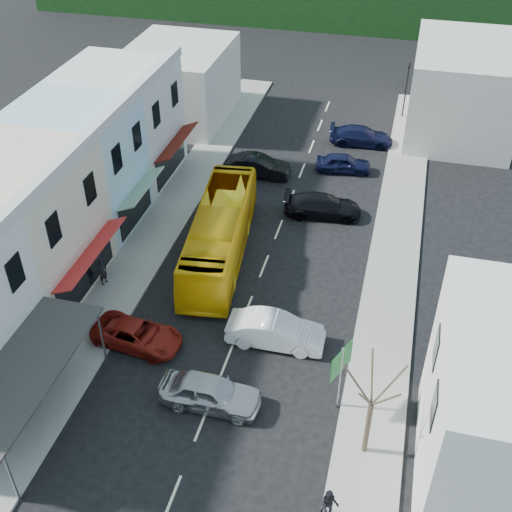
{
  "coord_description": "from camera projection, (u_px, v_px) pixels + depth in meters",
  "views": [
    {
      "loc": [
        7.0,
        -21.66,
        23.59
      ],
      "look_at": [
        0.0,
        6.0,
        2.2
      ],
      "focal_mm": 45.0,
      "sensor_mm": 36.0,
      "label": 1
    }
  ],
  "objects": [
    {
      "name": "car_red",
      "position": [
        137.0,
        334.0,
        32.83
      ],
      "size": [
        4.78,
        2.4,
        1.4
      ],
      "primitive_type": "imported",
      "rotation": [
        0.0,
        0.0,
        1.46
      ],
      "color": "maroon",
      "rests_on": "ground"
    },
    {
      "name": "direction_sign",
      "position": [
        339.0,
        379.0,
        28.79
      ],
      "size": [
        1.44,
        1.86,
        3.82
      ],
      "primitive_type": null,
      "rotation": [
        0.0,
        0.0,
        -0.41
      ],
      "color": "#0E501D",
      "rests_on": "ground"
    },
    {
      "name": "pedestrian_right",
      "position": [
        329.0,
        504.0,
        24.83
      ],
      "size": [
        0.73,
        0.48,
        1.7
      ],
      "primitive_type": "imported",
      "rotation": [
        0.0,
        0.0,
        0.06
      ],
      "color": "black",
      "rests_on": "sidewalk_right"
    },
    {
      "name": "sidewalk_right",
      "position": [
        393.0,
        264.0,
        38.57
      ],
      "size": [
        3.0,
        52.0,
        0.15
      ],
      "primitive_type": "cube",
      "color": "gray",
      "rests_on": "ground"
    },
    {
      "name": "car_white",
      "position": [
        276.0,
        333.0,
        32.89
      ],
      "size": [
        4.45,
        1.92,
        1.4
      ],
      "primitive_type": "imported",
      "rotation": [
        0.0,
        0.0,
        1.6
      ],
      "color": "silver",
      "rests_on": "ground"
    },
    {
      "name": "car_black_near",
      "position": [
        323.0,
        206.0,
        42.57
      ],
      "size": [
        4.69,
        2.37,
        1.4
      ],
      "primitive_type": "imported",
      "rotation": [
        0.0,
        0.0,
        1.69
      ],
      "color": "black",
      "rests_on": "ground"
    },
    {
      "name": "traffic_signal",
      "position": [
        406.0,
        91.0,
        53.82
      ],
      "size": [
        1.16,
        1.31,
        4.88
      ],
      "primitive_type": null,
      "rotation": [
        0.0,
        0.0,
        2.76
      ],
      "color": "black",
      "rests_on": "ground"
    },
    {
      "name": "bus",
      "position": [
        220.0,
        235.0,
        38.46
      ],
      "size": [
        3.84,
        11.81,
        3.1
      ],
      "primitive_type": "imported",
      "rotation": [
        0.0,
        0.0,
        0.12
      ],
      "color": "yellow",
      "rests_on": "ground"
    },
    {
      "name": "pedestrian_left",
      "position": [
        103.0,
        271.0,
        36.49
      ],
      "size": [
        0.54,
        0.68,
        1.7
      ],
      "primitive_type": "imported",
      "rotation": [
        0.0,
        0.0,
        1.3
      ],
      "color": "black",
      "rests_on": "sidewalk_left"
    },
    {
      "name": "car_navy_far",
      "position": [
        361.0,
        136.0,
        50.87
      ],
      "size": [
        4.64,
        2.21,
        1.4
      ],
      "primitive_type": "imported",
      "rotation": [
        0.0,
        0.0,
        1.65
      ],
      "color": "black",
      "rests_on": "ground"
    },
    {
      "name": "ground",
      "position": [
        227.0,
        360.0,
        32.33
      ],
      "size": [
        120.0,
        120.0,
        0.0
      ],
      "primitive_type": "plane",
      "color": "black",
      "rests_on": "ground"
    },
    {
      "name": "shopfront_row",
      "position": [
        38.0,
        208.0,
        36.26
      ],
      "size": [
        8.25,
        30.0,
        8.0
      ],
      "color": "silver",
      "rests_on": "ground"
    },
    {
      "name": "car_silver",
      "position": [
        210.0,
        394.0,
        29.64
      ],
      "size": [
        4.41,
        1.83,
        1.4
      ],
      "primitive_type": "imported",
      "rotation": [
        0.0,
        0.0,
        1.56
      ],
      "color": "#B3B3B8",
      "rests_on": "ground"
    },
    {
      "name": "car_navy_mid",
      "position": [
        343.0,
        163.0,
        47.34
      ],
      "size": [
        4.61,
        2.39,
        1.4
      ],
      "primitive_type": "imported",
      "rotation": [
        0.0,
        0.0,
        1.71
      ],
      "color": "black",
      "rests_on": "ground"
    },
    {
      "name": "sidewalk_left",
      "position": [
        159.0,
        229.0,
        41.52
      ],
      "size": [
        3.0,
        52.0,
        0.15
      ],
      "primitive_type": "cube",
      "color": "gray",
      "rests_on": "ground"
    },
    {
      "name": "car_black_far",
      "position": [
        258.0,
        167.0,
        46.85
      ],
      "size": [
        4.46,
        1.94,
        1.4
      ],
      "primitive_type": "imported",
      "rotation": [
        0.0,
        0.0,
        1.6
      ],
      "color": "black",
      "rests_on": "ground"
    },
    {
      "name": "distant_block_right",
      "position": [
        462.0,
        89.0,
        51.34
      ],
      "size": [
        8.0,
        12.0,
        7.0
      ],
      "primitive_type": "cube",
      "color": "#B7B2A8",
      "rests_on": "ground"
    },
    {
      "name": "street_tree",
      "position": [
        371.0,
        405.0,
        26.07
      ],
      "size": [
        2.94,
        2.94,
        6.21
      ],
      "primitive_type": null,
      "rotation": [
        0.0,
        0.0,
        0.26
      ],
      "color": "#362C21",
      "rests_on": "ground"
    },
    {
      "name": "distant_block_left",
      "position": [
        179.0,
        82.0,
        53.83
      ],
      "size": [
        8.0,
        10.0,
        6.0
      ],
      "primitive_type": "cube",
      "color": "#B7B2A8",
      "rests_on": "ground"
    }
  ]
}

